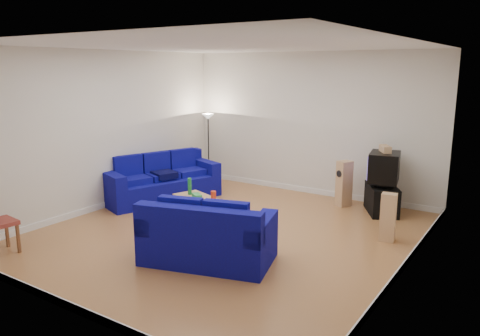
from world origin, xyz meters
The scene contains 15 objects.
room centered at (0.00, 0.00, 1.54)m, with size 6.01×6.51×3.21m.
sofa_three_seat centered at (-2.51, 0.98, 0.36)m, with size 1.86×2.70×0.96m.
sofa_loveseat centered at (0.46, -1.19, 0.36)m, with size 2.11×1.54×0.95m.
coffee_table centered at (-0.98, 0.42, 0.34)m, with size 1.20×0.88×0.39m.
bottle centered at (-1.26, 0.51, 0.56)m, with size 0.08×0.08×0.33m, color #197233.
tissue_box centered at (-0.95, 0.34, 0.44)m, with size 0.24×0.13×0.10m, color green.
red_canister centered at (-0.70, 0.54, 0.47)m, with size 0.10×0.10×0.14m, color red.
remote centered at (-0.61, 0.27, 0.41)m, with size 0.18×0.05×0.02m, color black.
tv_stand centered at (1.90, 2.65, 0.28)m, with size 0.92×0.51×0.56m, color black.
av_receiver centered at (1.94, 2.65, 0.61)m, with size 0.38×0.31×0.09m, color black.
television centered at (1.91, 2.64, 0.94)m, with size 0.69×0.84×0.58m.
centre_speaker centered at (1.89, 2.69, 1.29)m, with size 0.37×0.15×0.13m, color tan.
speaker_left centered at (1.09, 2.70, 0.48)m, with size 0.33×0.35×0.96m.
speaker_right centered at (2.45, 1.16, 0.41)m, with size 0.27×0.22×0.82m.
floor_lamp centered at (-2.45, 2.70, 1.44)m, with size 0.30×0.30×1.75m.
Camera 1 is at (4.47, -6.39, 2.87)m, focal length 35.00 mm.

